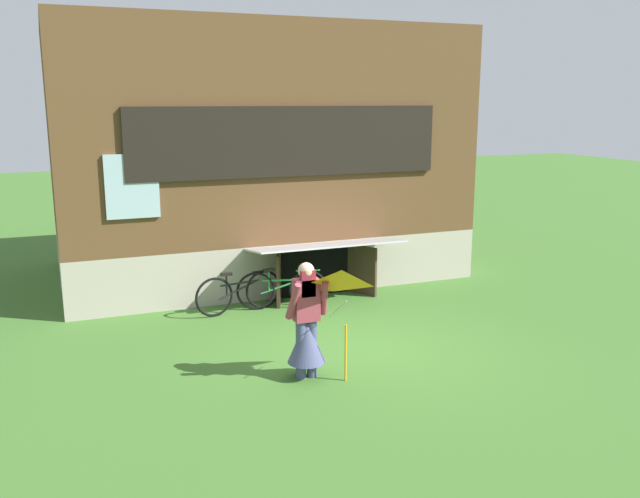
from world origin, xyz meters
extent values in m
plane|color=#3D6B28|center=(0.00, 0.00, 0.00)|extent=(60.00, 60.00, 0.00)
cube|color=#ADA393|center=(0.00, 5.43, 0.52)|extent=(8.20, 4.85, 1.04)
cube|color=brown|center=(0.00, 5.43, 3.11)|extent=(8.20, 4.85, 4.14)
cube|color=black|center=(0.00, 2.96, 2.98)|extent=(5.94, 0.08, 1.27)
cube|color=#9EB7C6|center=(0.00, 2.98, 2.98)|extent=(5.78, 0.04, 1.15)
cube|color=#9EB7C6|center=(-2.85, 2.97, 2.28)|extent=(0.90, 0.06, 1.10)
cube|color=black|center=(0.51, 2.98, 0.48)|extent=(1.40, 0.03, 0.96)
cube|color=#3D2B1E|center=(-0.34, 2.70, 0.48)|extent=(0.30, 0.68, 0.96)
cube|color=#3D2B1E|center=(1.36, 2.70, 0.48)|extent=(0.38, 0.65, 0.96)
cube|color=#B2B2B7|center=(0.51, 2.45, 1.09)|extent=(2.85, 1.09, 0.18)
cylinder|color=#474C75|center=(-1.17, -0.75, 0.41)|extent=(0.14, 0.14, 0.82)
cylinder|color=#474C75|center=(-1.01, -0.75, 0.41)|extent=(0.14, 0.14, 0.82)
cone|color=#474C75|center=(-1.09, -0.75, 0.53)|extent=(0.52, 0.52, 0.61)
cube|color=#993847|center=(-1.09, -0.75, 1.11)|extent=(0.34, 0.20, 0.58)
cylinder|color=#993847|center=(-1.31, -0.85, 1.14)|extent=(0.17, 0.33, 0.54)
cylinder|color=#993847|center=(-0.87, -0.85, 1.14)|extent=(0.17, 0.33, 0.54)
cube|color=maroon|center=(-1.09, -0.81, 1.35)|extent=(0.20, 0.08, 0.36)
sphere|color=#D8AD8E|center=(-1.09, -0.75, 1.51)|extent=(0.22, 0.22, 0.22)
pyramid|color=orange|center=(-0.81, -1.28, 1.26)|extent=(0.92, 0.80, 0.46)
cylinder|color=beige|center=(-0.74, -1.00, 1.01)|extent=(0.01, 0.57, 0.39)
cylinder|color=orange|center=(-0.64, -1.05, 0.40)|extent=(0.03, 0.03, 0.79)
torus|color=black|center=(0.08, 2.25, 0.35)|extent=(0.69, 0.20, 0.70)
torus|color=black|center=(-0.85, 2.47, 0.35)|extent=(0.69, 0.20, 0.70)
cylinder|color=#287A3D|center=(-0.39, 2.36, 0.53)|extent=(0.70, 0.20, 0.04)
cylinder|color=#287A3D|center=(-0.39, 2.36, 0.42)|extent=(0.77, 0.21, 0.28)
cylinder|color=#287A3D|center=(-0.62, 2.42, 0.53)|extent=(0.04, 0.04, 0.39)
cube|color=black|center=(-0.62, 2.42, 0.73)|extent=(0.20, 0.08, 0.05)
cylinder|color=#287A3D|center=(0.08, 2.25, 0.70)|extent=(0.43, 0.13, 0.03)
torus|color=black|center=(-0.69, 2.52, 0.35)|extent=(0.71, 0.16, 0.71)
torus|color=black|center=(-1.64, 2.36, 0.35)|extent=(0.71, 0.16, 0.71)
cylinder|color=black|center=(-1.17, 2.44, 0.54)|extent=(0.72, 0.16, 0.04)
cylinder|color=black|center=(-1.17, 2.44, 0.42)|extent=(0.78, 0.17, 0.29)
cylinder|color=black|center=(-1.40, 2.40, 0.54)|extent=(0.04, 0.04, 0.40)
cube|color=black|center=(-1.40, 2.40, 0.74)|extent=(0.20, 0.08, 0.05)
cylinder|color=black|center=(-0.69, 2.52, 0.70)|extent=(0.44, 0.10, 0.03)
camera|label=1|loc=(-4.17, -8.92, 3.73)|focal=38.16mm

